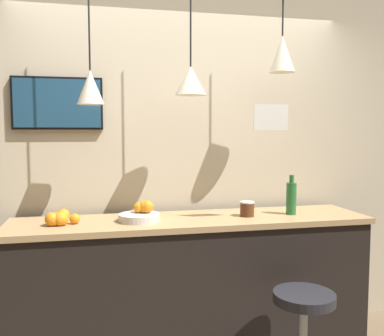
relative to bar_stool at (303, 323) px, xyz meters
The scene contains 12 objects.
back_wall 1.51m from the bar_stool, 120.76° to the left, with size 8.00×0.06×2.90m.
service_counter 0.80m from the bar_stool, 135.47° to the left, with size 2.49×0.58×1.00m.
bar_stool is the anchor object (origin of this frame).
fruit_bowl 1.24m from the bar_stool, 149.47° to the left, with size 0.28×0.28×0.14m.
orange_pile 1.67m from the bar_stool, 159.27° to the left, with size 0.22×0.23×0.09m.
juice_bottle 0.89m from the bar_stool, 73.14° to the left, with size 0.07×0.07×0.29m.
spread_jar 0.84m from the bar_stool, 108.01° to the left, with size 0.10×0.10×0.11m.
pendant_lamp_left 2.01m from the bar_stool, 154.09° to the left, with size 0.18×0.18×1.02m.
pendant_lamp_middle 1.73m from the bar_stool, 133.38° to the left, with size 0.22×0.22×0.95m.
pendant_lamp_right 1.83m from the bar_stool, 80.41° to the left, with size 0.19×0.19×0.78m.
mounted_tv 2.20m from the bar_stool, 148.44° to the left, with size 0.63×0.04×0.37m.
hanging_menu_board 1.31m from the bar_stool, 103.00° to the left, with size 0.24×0.01×0.17m.
Camera 1 is at (-0.64, -2.15, 1.60)m, focal length 40.00 mm.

